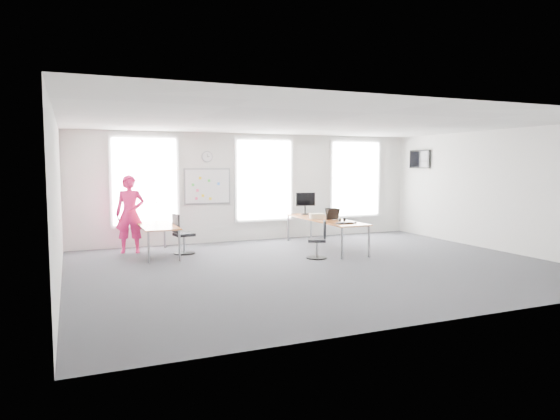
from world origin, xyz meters
name	(u,v)px	position (x,y,z in m)	size (l,w,h in m)	color
floor	(319,266)	(0.00, 0.00, 0.00)	(10.00, 10.00, 0.00)	#242429
ceiling	(320,122)	(0.00, 0.00, 3.00)	(10.00, 10.00, 0.00)	silver
wall_back	(254,187)	(0.00, 4.00, 1.50)	(10.00, 10.00, 0.00)	silver
wall_front	(456,212)	(0.00, -4.00, 1.50)	(10.00, 10.00, 0.00)	silver
wall_left	(57,202)	(-5.00, 0.00, 1.50)	(10.00, 10.00, 0.00)	silver
wall_right	(499,190)	(5.00, 0.00, 1.50)	(10.00, 10.00, 0.00)	silver
window_left	(145,182)	(-3.00, 3.97, 1.70)	(1.60, 0.06, 2.20)	silver
window_mid	(264,180)	(0.30, 3.97, 1.70)	(1.60, 0.06, 2.20)	silver
window_right	(355,179)	(3.30, 3.97, 1.70)	(1.60, 0.06, 2.20)	silver
desk_right	(325,221)	(1.17, 1.94, 0.71)	(0.83, 3.12, 0.76)	orange
desk_left	(157,227)	(-2.93, 2.61, 0.66)	(0.79, 1.97, 0.72)	orange
chair_right	(319,242)	(0.39, 0.75, 0.38)	(0.52, 0.52, 0.87)	black
chair_left	(182,236)	(-2.37, 2.55, 0.42)	(0.52, 0.52, 0.97)	black
person	(130,214)	(-3.47, 3.20, 0.95)	(0.69, 0.45, 1.89)	#CE1756
whiteboard	(207,186)	(-1.35, 3.97, 1.55)	(1.20, 0.03, 0.90)	silver
wall_clock	(207,157)	(-1.35, 3.97, 2.35)	(0.30, 0.30, 0.04)	gray
tv	(420,159)	(4.95, 3.00, 2.30)	(0.06, 0.90, 0.55)	black
keyboard	(345,223)	(1.11, 0.82, 0.77)	(0.41, 0.15, 0.02)	black
mouse	(355,222)	(1.39, 0.82, 0.78)	(0.06, 0.10, 0.04)	black
lens_cap	(343,222)	(1.25, 1.13, 0.76)	(0.06, 0.06, 0.01)	black
headphones	(342,220)	(1.29, 1.28, 0.80)	(0.16, 0.09, 0.09)	black
laptop_sleeve	(333,214)	(1.25, 1.68, 0.90)	(0.37, 0.24, 0.29)	black
paper_stack	(317,216)	(1.04, 2.13, 0.82)	(0.35, 0.26, 0.12)	beige
monitor	(305,201)	(1.18, 3.10, 1.12)	(0.54, 0.22, 0.61)	black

